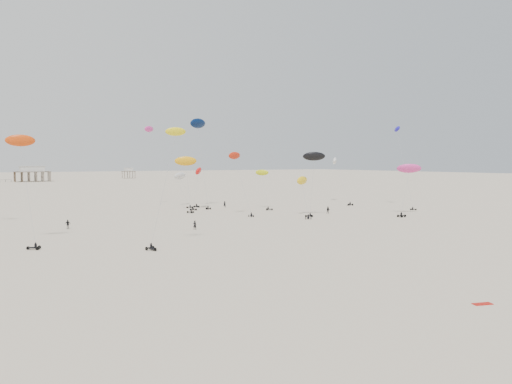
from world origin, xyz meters
TOP-DOWN VIEW (x-y plane):
  - ground_plane at (0.00, 200.00)m, footprint 900.00×900.00m
  - pavilion_main at (-10.00, 350.00)m, footprint 21.00×13.00m
  - pavilion_small at (60.00, 380.00)m, footprint 9.00×7.00m
  - rig_0 at (58.88, 108.31)m, footprint 8.66×15.04m
  - rig_1 at (8.59, 110.79)m, footprint 4.65×8.05m
  - rig_2 at (0.59, 145.11)m, footprint 9.40×16.57m
  - rig_3 at (-21.66, 77.58)m, footprint 7.39×4.78m
  - rig_4 at (6.77, 130.41)m, footprint 6.33×7.46m
  - rig_5 at (6.73, 141.29)m, footprint 5.41×11.16m
  - rig_6 at (22.02, 121.34)m, footprint 3.92×8.17m
  - rig_7 at (2.97, 129.26)m, footprint 6.55×11.75m
  - rig_8 at (22.72, 100.37)m, footprint 6.00×4.47m
  - rig_10 at (53.63, 129.04)m, footprint 9.67×17.98m
  - rig_11 at (44.37, 91.71)m, footprint 10.59×7.62m
  - rig_12 at (8.78, 134.12)m, footprint 6.65×10.42m
  - rig_13 at (21.05, 101.96)m, footprint 7.26×10.52m
  - rig_14 at (-39.38, 91.65)m, footprint 4.54×10.31m
  - spectator_0 at (-10.28, 93.15)m, footprint 0.82×0.66m
  - spectator_1 at (29.48, 103.27)m, footprint 1.11×1.06m
  - spectator_2 at (-30.67, 106.08)m, footprint 1.28×0.78m
  - spectator_3 at (14.92, 130.60)m, footprint 0.90×0.83m
  - grounded_kite_b at (-7.67, 34.91)m, footprint 1.92×1.18m

SIDE VIEW (x-z plane):
  - ground_plane at x=0.00m, z-range 0.00..0.00m
  - spectator_0 at x=-10.28m, z-range -0.99..0.99m
  - spectator_1 at x=29.48m, z-range -1.00..1.00m
  - spectator_2 at x=-30.67m, z-range -1.03..1.03m
  - spectator_3 at x=14.92m, z-range -1.02..1.02m
  - grounded_kite_b at x=-7.67m, z-range -0.04..0.04m
  - pavilion_small at x=60.00m, z-range -0.51..7.49m
  - pavilion_main at x=-10.00m, z-range -0.68..9.12m
  - rig_13 at x=21.05m, z-range 1.07..11.85m
  - rig_6 at x=22.02m, z-range 1.73..12.54m
  - rig_5 at x=6.73m, z-range 1.90..12.88m
  - rig_4 at x=6.77m, z-range 3.05..14.45m
  - rig_11 at x=44.37m, z-range 3.05..16.11m
  - rig_3 at x=-21.66m, z-range 0.80..18.84m
  - rig_10 at x=53.63m, z-range 0.81..20.28m
  - rig_1 at x=8.59m, z-range 3.21..18.33m
  - rig_7 at x=2.97m, z-range 4.11..19.38m
  - rig_8 at x=22.72m, z-range 4.68..19.93m
  - rig_14 at x=-39.38m, z-range 3.71..21.20m
  - rig_2 at x=0.59m, z-range 4.76..30.70m
  - rig_0 at x=58.88m, z-range 5.96..30.52m
  - rig_12 at x=8.78m, z-range 9.00..33.77m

